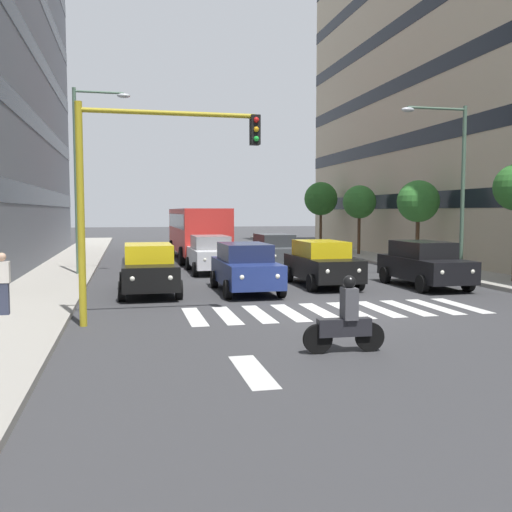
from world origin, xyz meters
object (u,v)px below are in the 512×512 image
street_lamp_left (453,172)px  street_tree_3 (321,199)px  bus_behind_traffic (197,228)px  motorcycle_with_rider (346,321)px  car_2 (245,267)px  pedestrian_waiting (3,282)px  car_3 (149,268)px  street_lamp_right (84,164)px  car_row2_1 (275,251)px  car_row2_0 (211,254)px  street_tree_2 (359,202)px  car_1 (322,263)px  street_tree_1 (418,202)px  traffic_light_gantry (135,176)px  car_0 (424,264)px

street_lamp_left → street_tree_3: size_ratio=1.44×
bus_behind_traffic → motorcycle_with_rider: bearing=90.6°
car_2 → pedestrian_waiting: (7.24, 3.67, 0.11)m
car_3 → street_lamp_right: 7.44m
car_row2_1 → street_lamp_right: 9.93m
car_3 → car_row2_0: same height
street_tree_2 → street_tree_3: street_tree_3 is taller
car_1 → street_tree_1: 9.55m
car_1 → street_tree_3: size_ratio=0.91×
car_row2_0 → street_lamp_left: size_ratio=0.63×
car_1 → car_row2_0: same height
street_lamp_right → pedestrian_waiting: street_lamp_right is taller
car_2 → bus_behind_traffic: (-0.00, -14.06, 0.97)m
traffic_light_gantry → street_lamp_left: street_lamp_left is taller
car_2 → traffic_light_gantry: (3.82, 4.94, 2.83)m
car_0 → traffic_light_gantry: (10.68, 4.81, 2.83)m
car_0 → car_2: bearing=-1.1°
car_0 → car_row2_0: bearing=-43.6°
car_row2_1 → street_lamp_right: (8.93, 1.67, 4.00)m
street_tree_2 → street_tree_1: bearing=90.3°
car_row2_1 → street_lamp_right: street_lamp_right is taller
car_2 → car_row2_1: (-3.12, -7.79, 0.00)m
car_row2_1 → street_tree_1: bearing=172.3°
bus_behind_traffic → traffic_light_gantry: traffic_light_gantry is taller
car_0 → car_1: 3.84m
street_tree_1 → motorcycle_with_rider: bearing=57.1°
street_tree_2 → pedestrian_waiting: 25.17m
car_row2_0 → motorcycle_with_rider: (-0.49, 15.51, -0.24)m
street_lamp_right → car_row2_0: bearing=-174.5°
street_tree_1 → street_tree_3: (0.21, -14.19, 0.44)m
pedestrian_waiting → car_0: bearing=-165.9°
car_3 → street_tree_1: size_ratio=1.04×
car_3 → traffic_light_gantry: 6.02m
street_tree_3 → traffic_light_gantry: bearing=61.7°
street_lamp_left → street_tree_1: street_lamp_left is taller
car_3 → street_lamp_right: (2.47, -5.77, 4.00)m
car_row2_0 → car_row2_1: same height
traffic_light_gantry → car_3: bearing=-95.2°
car_3 → motorcycle_with_rider: car_3 is taller
car_0 → street_lamp_left: (-2.29, -1.90, 3.58)m
traffic_light_gantry → pedestrian_waiting: bearing=-20.4°
car_3 → street_lamp_right: bearing=-66.8°
car_2 → street_lamp_right: bearing=-46.5°
car_2 → street_lamp_right: street_lamp_right is taller
bus_behind_traffic → motorcycle_with_rider: 22.95m
car_1 → street_lamp_right: size_ratio=0.56×
car_0 → car_row2_1: bearing=-64.7°
street_lamp_right → car_row2_1: bearing=-169.4°
car_3 → street_tree_2: bearing=-134.7°
car_2 → motorcycle_with_rider: (-0.22, 8.86, -0.24)m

